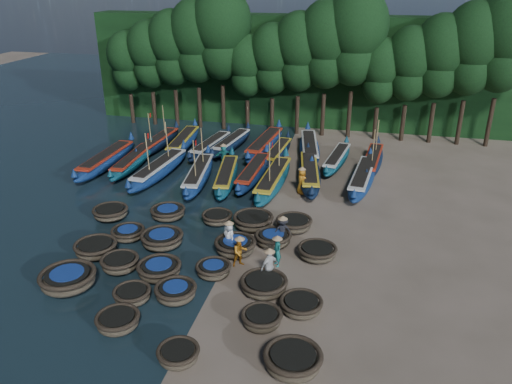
% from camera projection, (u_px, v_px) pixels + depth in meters
% --- Properties ---
extents(ground, '(120.00, 120.00, 0.00)m').
position_uv_depth(ground, '(240.00, 236.00, 27.61)').
color(ground, '#806D5D').
rests_on(ground, ground).
extents(foliage_wall, '(40.00, 3.00, 10.00)m').
position_uv_depth(foliage_wall, '(303.00, 71.00, 46.58)').
color(foliage_wall, black).
rests_on(foliage_wall, ground).
extents(coracle_2, '(2.08, 2.08, 0.68)m').
position_uv_depth(coracle_2, '(118.00, 321.00, 20.28)').
color(coracle_2, brown).
rests_on(coracle_2, ground).
extents(coracle_3, '(1.91, 1.91, 0.63)m').
position_uv_depth(coracle_3, '(178.00, 354.00, 18.53)').
color(coracle_3, brown).
rests_on(coracle_3, ground).
extents(coracle_4, '(2.58, 2.58, 0.80)m').
position_uv_depth(coracle_4, '(293.00, 360.00, 18.12)').
color(coracle_4, brown).
rests_on(coracle_4, ground).
extents(coracle_5, '(2.61, 2.61, 0.85)m').
position_uv_depth(coracle_5, '(68.00, 279.00, 22.89)').
color(coracle_5, brown).
rests_on(coracle_5, ground).
extents(coracle_6, '(1.96, 1.96, 0.65)m').
position_uv_depth(coracle_6, '(132.00, 295.00, 21.97)').
color(coracle_6, brown).
rests_on(coracle_6, ground).
extents(coracle_7, '(2.29, 2.29, 0.73)m').
position_uv_depth(coracle_7, '(176.00, 292.00, 22.07)').
color(coracle_7, brown).
rests_on(coracle_7, ground).
extents(coracle_8, '(2.05, 2.05, 0.69)m').
position_uv_depth(coracle_8, '(262.00, 318.00, 20.41)').
color(coracle_8, brown).
rests_on(coracle_8, ground).
extents(coracle_9, '(2.20, 2.20, 0.65)m').
position_uv_depth(coracle_9, '(301.00, 305.00, 21.28)').
color(coracle_9, brown).
rests_on(coracle_9, ground).
extents(coracle_10, '(2.32, 2.32, 0.74)m').
position_uv_depth(coracle_10, '(96.00, 248.00, 25.59)').
color(coracle_10, brown).
rests_on(coracle_10, ground).
extents(coracle_11, '(1.89, 1.89, 0.74)m').
position_uv_depth(coracle_11, '(120.00, 263.00, 24.28)').
color(coracle_11, brown).
rests_on(coracle_11, ground).
extents(coracle_12, '(2.15, 2.15, 0.74)m').
position_uv_depth(coracle_12, '(159.00, 269.00, 23.75)').
color(coracle_12, brown).
rests_on(coracle_12, ground).
extents(coracle_13, '(1.98, 1.98, 0.66)m').
position_uv_depth(coracle_13, '(214.00, 269.00, 23.84)').
color(coracle_13, brown).
rests_on(coracle_13, ground).
extents(coracle_14, '(2.19, 2.19, 0.71)m').
position_uv_depth(coracle_14, '(264.00, 285.00, 22.60)').
color(coracle_14, brown).
rests_on(coracle_14, ground).
extents(coracle_15, '(1.92, 1.92, 0.64)m').
position_uv_depth(coracle_15, '(128.00, 233.00, 27.20)').
color(coracle_15, brown).
rests_on(coracle_15, ground).
extents(coracle_16, '(2.30, 2.30, 0.79)m').
position_uv_depth(coracle_16, '(162.00, 239.00, 26.42)').
color(coracle_16, brown).
rests_on(coracle_16, ground).
extents(coracle_17, '(2.62, 2.62, 0.79)m').
position_uv_depth(coracle_17, '(235.00, 246.00, 25.74)').
color(coracle_17, brown).
rests_on(coracle_17, ground).
extents(coracle_18, '(2.34, 2.34, 0.71)m').
position_uv_depth(coracle_18, '(273.00, 238.00, 26.57)').
color(coracle_18, brown).
rests_on(coracle_18, ground).
extents(coracle_19, '(2.19, 2.19, 0.67)m').
position_uv_depth(coracle_19, '(317.00, 252.00, 25.35)').
color(coracle_19, brown).
rests_on(coracle_19, ground).
extents(coracle_20, '(2.10, 2.10, 0.70)m').
position_uv_depth(coracle_20, '(111.00, 212.00, 29.49)').
color(coracle_20, brown).
rests_on(coracle_20, ground).
extents(coracle_21, '(2.31, 2.31, 0.68)m').
position_uv_depth(coracle_21, '(168.00, 212.00, 29.51)').
color(coracle_21, brown).
rests_on(coracle_21, ground).
extents(coracle_22, '(2.21, 2.21, 0.65)m').
position_uv_depth(coracle_22, '(217.00, 218.00, 28.93)').
color(coracle_22, brown).
rests_on(coracle_22, ground).
extents(coracle_23, '(2.49, 2.49, 0.79)m').
position_uv_depth(coracle_23, '(253.00, 221.00, 28.37)').
color(coracle_23, brown).
rests_on(coracle_23, ground).
extents(coracle_24, '(2.08, 2.08, 0.72)m').
position_uv_depth(coracle_24, '(294.00, 223.00, 28.15)').
color(coracle_24, brown).
rests_on(coracle_24, ground).
extents(long_boat_0, '(1.59, 8.94, 1.57)m').
position_uv_depth(long_boat_0, '(106.00, 160.00, 37.24)').
color(long_boat_0, navy).
rests_on(long_boat_0, ground).
extents(long_boat_1, '(1.80, 7.99, 1.41)m').
position_uv_depth(long_boat_1, '(133.00, 161.00, 37.23)').
color(long_boat_1, '#10535E').
rests_on(long_boat_1, ground).
extents(long_boat_2, '(2.19, 8.76, 3.73)m').
position_uv_depth(long_boat_2, '(159.00, 169.00, 35.52)').
color(long_boat_2, navy).
rests_on(long_boat_2, ground).
extents(long_boat_3, '(2.61, 8.33, 3.57)m').
position_uv_depth(long_boat_3, '(199.00, 175.00, 34.59)').
color(long_boat_3, navy).
rests_on(long_boat_3, ground).
extents(long_boat_4, '(2.67, 7.94, 1.41)m').
position_uv_depth(long_boat_4, '(226.00, 176.00, 34.46)').
color(long_boat_4, '#10535E').
rests_on(long_boat_4, ground).
extents(long_boat_5, '(1.65, 8.10, 1.43)m').
position_uv_depth(long_boat_5, '(254.00, 172.00, 35.08)').
color(long_boat_5, navy).
rests_on(long_boat_5, ground).
extents(long_boat_6, '(1.82, 8.88, 3.77)m').
position_uv_depth(long_boat_6, '(273.00, 179.00, 33.69)').
color(long_boat_6, '#10535E').
rests_on(long_boat_6, ground).
extents(long_boat_7, '(2.84, 8.62, 1.54)m').
position_uv_depth(long_boat_7, '(309.00, 173.00, 34.77)').
color(long_boat_7, '#0E1833').
rests_on(long_boat_7, ground).
extents(long_boat_8, '(2.34, 8.52, 1.51)m').
position_uv_depth(long_boat_8, '(362.00, 178.00, 34.04)').
color(long_boat_8, navy).
rests_on(long_boat_8, ground).
extents(long_boat_9, '(1.71, 7.97, 3.39)m').
position_uv_depth(long_boat_9, '(158.00, 142.00, 41.33)').
color(long_boat_9, '#0E1833').
rests_on(long_boat_9, ground).
extents(long_boat_10, '(2.21, 8.48, 1.50)m').
position_uv_depth(long_boat_10, '(183.00, 142.00, 41.37)').
color(long_boat_10, navy).
rests_on(long_boat_10, ground).
extents(long_boat_11, '(2.35, 7.68, 1.36)m').
position_uv_depth(long_boat_11, '(211.00, 146.00, 40.56)').
color(long_boat_11, '#0E1833').
rests_on(long_boat_11, ground).
extents(long_boat_12, '(2.40, 7.70, 1.37)m').
position_uv_depth(long_boat_12, '(232.00, 143.00, 41.28)').
color(long_boat_12, '#0E1833').
rests_on(long_boat_12, ground).
extents(long_boat_13, '(2.34, 9.11, 1.61)m').
position_uv_depth(long_boat_13, '(265.00, 144.00, 40.64)').
color(long_boat_13, navy).
rests_on(long_boat_13, ground).
extents(long_boat_14, '(1.76, 7.26, 1.28)m').
position_uv_depth(long_boat_14, '(278.00, 152.00, 39.16)').
color(long_boat_14, '#0E1833').
rests_on(long_boat_14, ground).
extents(long_boat_15, '(3.01, 8.95, 1.60)m').
position_uv_depth(long_boat_15, '(309.00, 148.00, 39.78)').
color(long_boat_15, navy).
rests_on(long_boat_15, ground).
extents(long_boat_16, '(2.29, 7.45, 1.32)m').
position_uv_depth(long_boat_16, '(337.00, 159.00, 37.74)').
color(long_boat_16, '#10535E').
rests_on(long_boat_16, ground).
extents(long_boat_17, '(2.13, 8.01, 3.42)m').
position_uv_depth(long_boat_17, '(372.00, 161.00, 37.19)').
color(long_boat_17, '#0E1833').
rests_on(long_boat_17, ground).
extents(fisherman_0, '(0.96, 0.94, 1.86)m').
position_uv_depth(fisherman_0, '(229.00, 236.00, 25.84)').
color(fisherman_0, white).
rests_on(fisherman_0, ground).
extents(fisherman_1, '(0.63, 0.69, 1.77)m').
position_uv_depth(fisherman_1, '(277.00, 250.00, 24.52)').
color(fisherman_1, '#1A6F6A').
rests_on(fisherman_1, ground).
extents(fisherman_2, '(0.96, 0.91, 1.75)m').
position_uv_depth(fisherman_2, '(240.00, 251.00, 24.55)').
color(fisherman_2, '#BF7419').
rests_on(fisherman_2, ground).
extents(fisherman_3, '(1.12, 0.84, 1.74)m').
position_uv_depth(fisherman_3, '(283.00, 230.00, 26.58)').
color(fisherman_3, black).
rests_on(fisherman_3, ground).
extents(fisherman_4, '(0.93, 1.03, 1.88)m').
position_uv_depth(fisherman_4, '(269.00, 265.00, 23.22)').
color(fisherman_4, white).
rests_on(fisherman_4, ground).
extents(fisherman_5, '(1.45, 1.22, 1.77)m').
position_uv_depth(fisherman_5, '(224.00, 154.00, 37.73)').
color(fisherman_5, '#1A6F6A').
rests_on(fisherman_5, ground).
extents(fisherman_6, '(0.96, 1.04, 1.98)m').
position_uv_depth(fisherman_6, '(302.00, 180.00, 32.65)').
color(fisherman_6, '#BF7419').
rests_on(fisherman_6, ground).
extents(tree_0, '(3.68, 3.68, 8.68)m').
position_uv_depth(tree_0, '(127.00, 60.00, 46.36)').
color(tree_0, black).
rests_on(tree_0, ground).
extents(tree_1, '(4.09, 4.09, 9.65)m').
position_uv_depth(tree_1, '(150.00, 54.00, 45.61)').
color(tree_1, black).
rests_on(tree_1, ground).
extents(tree_2, '(4.51, 4.51, 10.63)m').
position_uv_depth(tree_2, '(173.00, 47.00, 44.87)').
color(tree_2, black).
rests_on(tree_2, ground).
extents(tree_3, '(4.92, 4.92, 11.60)m').
position_uv_depth(tree_3, '(197.00, 40.00, 44.13)').
color(tree_3, black).
rests_on(tree_3, ground).
extents(tree_4, '(5.34, 5.34, 12.58)m').
position_uv_depth(tree_4, '(221.00, 32.00, 43.38)').
color(tree_4, black).
rests_on(tree_4, ground).
extents(tree_5, '(3.68, 3.68, 8.68)m').
position_uv_depth(tree_5, '(247.00, 65.00, 43.99)').
color(tree_5, black).
rests_on(tree_5, ground).
extents(tree_6, '(4.09, 4.09, 9.65)m').
position_uv_depth(tree_6, '(273.00, 58.00, 43.25)').
color(tree_6, black).
rests_on(tree_6, ground).
extents(tree_7, '(4.51, 4.51, 10.63)m').
position_uv_depth(tree_7, '(299.00, 51.00, 42.51)').
color(tree_7, black).
rests_on(tree_7, ground).
extents(tree_8, '(4.92, 4.92, 11.60)m').
position_uv_depth(tree_8, '(327.00, 43.00, 41.77)').
color(tree_8, black).
rests_on(tree_8, ground).
extents(tree_9, '(5.34, 5.34, 12.58)m').
position_uv_depth(tree_9, '(355.00, 36.00, 41.02)').
color(tree_9, black).
rests_on(tree_9, ground).
extents(tree_10, '(3.68, 3.68, 8.68)m').
position_uv_depth(tree_10, '(381.00, 70.00, 41.63)').
color(tree_10, black).
rests_on(tree_10, ground).
extents(tree_11, '(4.09, 4.09, 9.65)m').
position_uv_depth(tree_11, '(410.00, 63.00, 40.89)').
color(tree_11, black).
rests_on(tree_11, ground).
extents(tree_12, '(4.51, 4.51, 10.63)m').
position_uv_depth(tree_12, '(441.00, 55.00, 40.15)').
color(tree_12, black).
rests_on(tree_12, ground).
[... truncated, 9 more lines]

